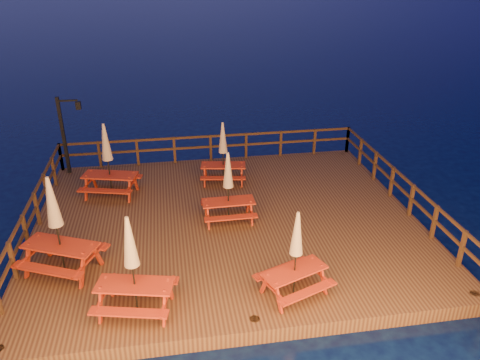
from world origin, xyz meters
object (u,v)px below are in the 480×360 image
Objects in this scene: picnic_table_0 at (296,253)px; picnic_table_2 at (223,152)px; picnic_table_1 at (228,186)px; lamp_post at (67,128)px.

picnic_table_0 and picnic_table_2 have the same top height.
picnic_table_1 is at bearing 84.72° from picnic_table_0.
lamp_post is at bearing 139.11° from picnic_table_1.
picnic_table_0 is at bearing -74.34° from picnic_table_1.
picnic_table_2 is at bearing 85.24° from picnic_table_1.
picnic_table_1 is at bearing -40.38° from lamp_post.
lamp_post is 1.30× the size of picnic_table_0.
lamp_post is at bearing 171.38° from picnic_table_2.
picnic_table_2 is at bearing 76.22° from picnic_table_0.
picnic_table_0 is 3.94m from picnic_table_1.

